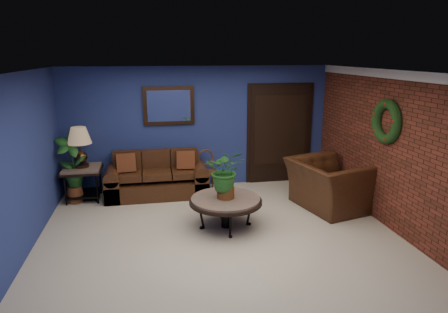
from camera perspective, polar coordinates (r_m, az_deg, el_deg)
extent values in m
plane|color=#BEB49D|center=(6.32, -0.61, -11.21)|extent=(5.50, 5.50, 0.00)
cube|color=navy|center=(8.30, -3.64, 4.15)|extent=(5.50, 0.04, 2.50)
cube|color=navy|center=(6.06, -27.18, -1.38)|extent=(0.04, 5.00, 2.50)
cube|color=maroon|center=(6.90, 22.48, 0.90)|extent=(0.04, 5.00, 2.50)
cube|color=silver|center=(5.69, -0.67, 12.07)|extent=(5.50, 5.00, 0.02)
cube|color=white|center=(6.72, 23.25, 10.71)|extent=(0.03, 5.00, 0.14)
cube|color=#432916|center=(8.14, -7.89, 7.18)|extent=(1.02, 0.06, 0.77)
cube|color=black|center=(8.69, 7.95, 3.17)|extent=(1.44, 0.06, 2.18)
torus|color=black|center=(6.82, 22.20, 4.66)|extent=(0.16, 0.72, 0.72)
cube|color=#412212|center=(8.03, -9.48, -4.42)|extent=(1.97, 0.85, 0.32)
cube|color=#412212|center=(8.24, -9.62, -1.78)|extent=(1.68, 0.23, 0.81)
cube|color=#412212|center=(7.90, -13.63, -2.67)|extent=(0.54, 0.58, 0.13)
cube|color=#412212|center=(7.89, -9.56, -2.48)|extent=(0.54, 0.58, 0.13)
cube|color=#412212|center=(7.91, -5.50, -2.29)|extent=(0.54, 0.58, 0.13)
cube|color=#412212|center=(8.05, -15.51, -4.26)|extent=(0.29, 0.85, 0.45)
cube|color=#412212|center=(8.06, -3.50, -3.69)|extent=(0.29, 0.85, 0.45)
cube|color=#622B18|center=(7.87, -13.81, -0.88)|extent=(0.36, 0.11, 0.36)
cube|color=#622B18|center=(7.88, -5.48, -0.50)|extent=(0.36, 0.11, 0.36)
cylinder|color=#59534E|center=(6.42, 0.23, -6.13)|extent=(1.11, 1.11, 0.05)
cylinder|color=black|center=(6.43, 0.23, -6.42)|extent=(1.17, 1.17, 0.05)
cylinder|color=black|center=(6.51, 0.23, -8.20)|extent=(0.14, 0.14, 0.45)
cube|color=#59534E|center=(8.05, -19.63, -1.58)|extent=(0.67, 0.67, 0.05)
cube|color=black|center=(8.06, -19.60, -1.86)|extent=(0.71, 0.71, 0.04)
cube|color=black|center=(8.20, -19.33, -4.98)|extent=(0.60, 0.60, 0.03)
cylinder|color=black|center=(7.93, -21.75, -4.40)|extent=(0.03, 0.03, 0.63)
cylinder|color=black|center=(7.83, -17.70, -4.26)|extent=(0.03, 0.03, 0.63)
cylinder|color=black|center=(8.45, -21.06, -3.18)|extent=(0.03, 0.03, 0.63)
cylinder|color=black|center=(8.37, -17.26, -3.03)|extent=(0.03, 0.03, 0.63)
cylinder|color=#432916|center=(8.04, -19.66, -1.22)|extent=(0.27, 0.27, 0.06)
sphere|color=#432916|center=(8.00, -19.74, -0.30)|extent=(0.24, 0.24, 0.24)
cylinder|color=#432916|center=(7.96, -19.86, 1.09)|extent=(0.03, 0.03, 0.31)
cone|color=#8F7353|center=(7.91, -20.00, 2.65)|extent=(0.44, 0.44, 0.31)
cube|color=#522F17|center=(8.08, -2.22, -2.32)|extent=(0.44, 0.44, 0.04)
torus|color=#522F17|center=(8.15, -2.69, -0.12)|extent=(0.34, 0.12, 0.34)
cylinder|color=#522F17|center=(7.95, -2.81, -4.19)|extent=(0.03, 0.03, 0.38)
cylinder|color=#522F17|center=(8.07, -0.77, -3.90)|extent=(0.03, 0.03, 0.38)
cylinder|color=#522F17|center=(8.23, -3.62, -3.56)|extent=(0.03, 0.03, 0.38)
cylinder|color=#522F17|center=(8.34, -1.64, -3.29)|extent=(0.03, 0.03, 0.38)
imported|color=#412212|center=(7.48, 14.78, -3.91)|extent=(1.47, 1.59, 0.88)
cylinder|color=brown|center=(6.38, 0.23, -5.16)|extent=(0.28, 0.28, 0.18)
imported|color=#1A4917|center=(6.26, 0.23, -1.96)|extent=(0.70, 0.64, 0.66)
cylinder|color=brown|center=(7.36, 17.31, -7.22)|extent=(0.26, 0.26, 0.20)
imported|color=#1A4917|center=(7.23, 17.54, -4.40)|extent=(0.39, 0.32, 0.66)
cylinder|color=brown|center=(8.12, -20.49, -5.04)|extent=(0.34, 0.34, 0.30)
imported|color=#1A4917|center=(7.94, -20.91, -0.61)|extent=(0.59, 0.41, 1.10)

